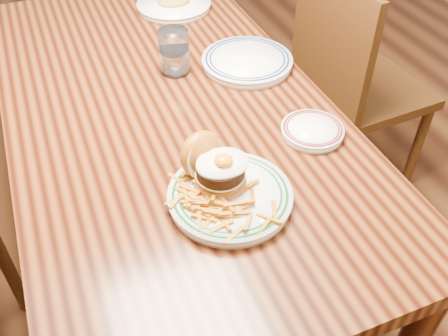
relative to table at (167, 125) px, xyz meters
name	(u,v)px	position (x,y,z in m)	size (l,w,h in m)	color
floor	(181,263)	(0.00, 0.00, -0.66)	(6.00, 6.00, 0.00)	black
table	(167,125)	(0.00, 0.00, 0.00)	(0.85, 1.60, 0.75)	black
chair_right	(351,82)	(0.78, 0.20, -0.17)	(0.45, 0.45, 0.92)	#41240D
main_plate	(225,186)	(0.01, -0.41, 0.12)	(0.27, 0.29, 0.13)	white
side_plate	(312,130)	(0.30, -0.29, 0.10)	(0.16, 0.17, 0.02)	white
rear_plate	(247,61)	(0.28, 0.08, 0.10)	(0.27, 0.27, 0.03)	white
water_glass	(174,54)	(0.07, 0.13, 0.15)	(0.09, 0.09, 0.13)	white
far_plate	(174,5)	(0.20, 0.53, 0.10)	(0.26, 0.26, 0.05)	white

